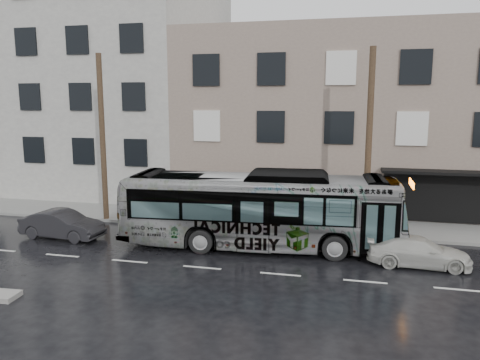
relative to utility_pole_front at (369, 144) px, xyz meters
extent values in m
plane|color=black|center=(-6.50, -3.30, -4.65)|extent=(120.00, 120.00, 0.00)
cube|color=gray|center=(-6.50, 1.60, -4.58)|extent=(90.00, 3.60, 0.15)
cube|color=gray|center=(-1.50, 9.40, 0.85)|extent=(20.00, 12.00, 11.00)
cube|color=beige|center=(-24.50, 10.90, 3.35)|extent=(26.00, 15.00, 16.00)
cylinder|color=brown|center=(0.00, 0.00, 0.00)|extent=(0.30, 0.30, 9.00)
cylinder|color=brown|center=(-14.00, 0.00, 0.00)|extent=(0.30, 0.30, 9.00)
cylinder|color=slate|center=(1.10, 0.00, -3.30)|extent=(0.06, 0.06, 2.40)
imported|color=#B2B2B2|center=(-4.75, -2.64, -2.88)|extent=(12.87, 3.90, 3.53)
imported|color=beige|center=(2.03, -3.51, -4.06)|extent=(4.11, 1.71, 1.19)
imported|color=black|center=(-14.45, -3.44, -3.97)|extent=(4.24, 1.74, 1.37)
camera|label=1|loc=(-0.81, -23.01, 2.06)|focal=35.00mm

